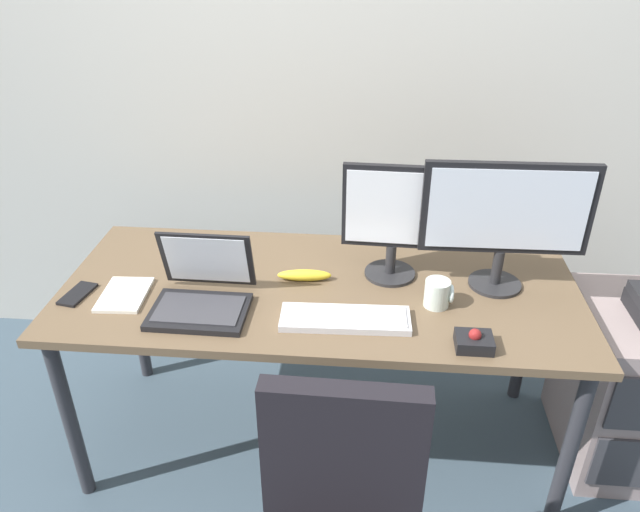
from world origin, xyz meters
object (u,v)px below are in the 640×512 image
Objects in this scene: laptop at (202,292)px; coffee_mug at (438,293)px; file_cabinet at (630,385)px; keyboard at (345,318)px; paper_notepad at (124,295)px; cell_phone at (78,294)px; monitor_side at (394,217)px; banana at (304,275)px; monitor_main at (506,216)px; trackball_mouse at (474,341)px.

laptop reaches higher than coffee_mug.
file_cabinet is 1.56× the size of keyboard.
paper_notepad is 1.46× the size of cell_phone.
monitor_side is 0.37m from banana.
keyboard reaches higher than paper_notepad.
banana is at bearing 123.28° from keyboard.
laptop is 3.37× the size of coffee_mug.
cell_phone is (-0.44, 0.02, -0.05)m from laptop.
coffee_mug is at bearing -146.25° from monitor_main.
keyboard is 3.76× the size of trackball_mouse.
file_cabinet is 0.90m from coffee_mug.
paper_notepad is (-1.05, -0.04, -0.04)m from coffee_mug.
monitor_main is 2.91× the size of banana.
trackball_mouse is 0.23m from coffee_mug.
monitor_side is 0.40m from keyboard.
laptop is 2.21× the size of cell_phone.
trackball_mouse is at bearing -13.95° from keyboard.
monitor_main reaches higher than cell_phone.
trackball_mouse is 1.31m from cell_phone.
laptop is 0.29m from paper_notepad.
cell_phone is (-1.30, 0.17, -0.02)m from trackball_mouse.
file_cabinet is at bearing 7.55° from laptop.
laptop is (-0.61, -0.25, -0.18)m from monitor_side.
laptop is at bearing 7.33° from cell_phone.
file_cabinet is 4.55× the size of cell_phone.
laptop is 0.77m from coffee_mug.
laptop is 2.85× the size of trackball_mouse.
monitor_side is (-0.92, 0.04, 0.64)m from file_cabinet.
banana is (0.75, 0.16, 0.02)m from cell_phone.
file_cabinet is 1.17× the size of monitor_main.
file_cabinet is 0.87m from monitor_main.
coffee_mug is at bearing -49.84° from monitor_side.
monitor_main reaches higher than keyboard.
laptop is at bearing -6.50° from paper_notepad.
trackball_mouse reaches higher than file_cabinet.
laptop reaches higher than file_cabinet.
cell_phone is (-1.97, -0.18, 0.41)m from file_cabinet.
laptop is (-1.53, -0.20, 0.46)m from file_cabinet.
trackball_mouse is at bearing -67.08° from coffee_mug.
coffee_mug is at bearing -169.96° from file_cabinet.
keyboard is (-0.14, -0.30, -0.22)m from monitor_side.
cell_phone is (-0.91, 0.07, -0.01)m from keyboard.
monitor_main is at bearing 27.06° from keyboard.
trackball_mouse is at bearing -9.73° from laptop.
monitor_side is 3.77× the size of trackball_mouse.
laptop reaches higher than paper_notepad.
trackball_mouse is 0.64m from banana.
keyboard reaches higher than cell_phone.
monitor_side reaches higher than paper_notepad.
paper_notepad is at bearing -165.50° from banana.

